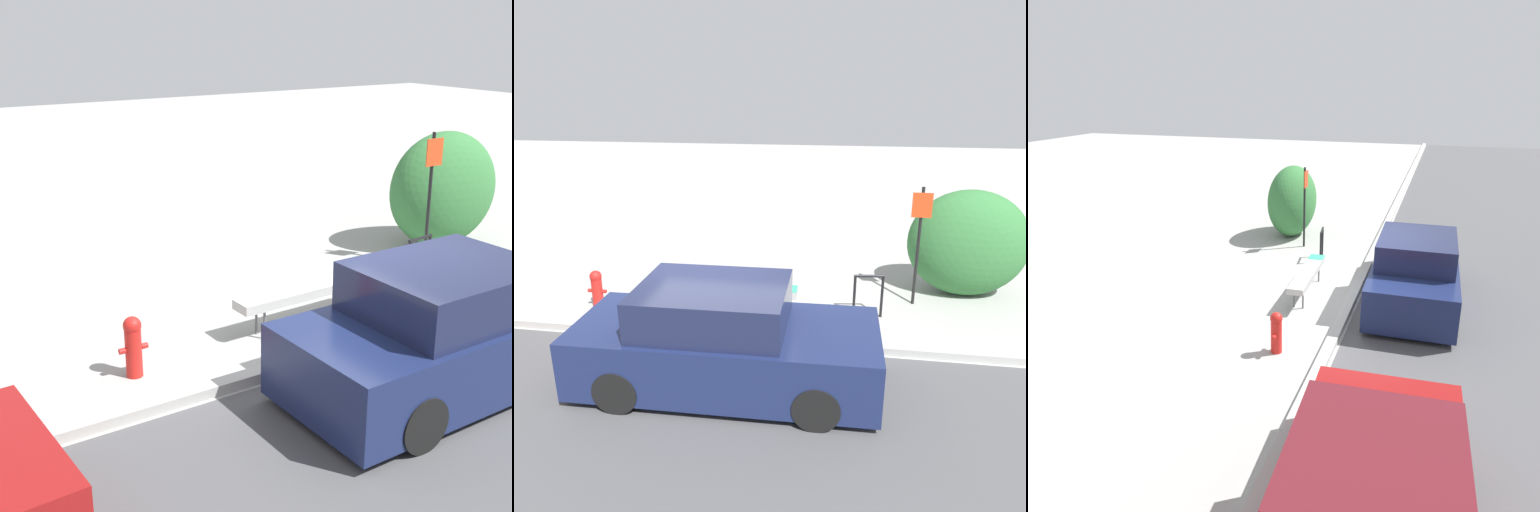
% 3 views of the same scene
% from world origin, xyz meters
% --- Properties ---
extents(ground_plane, '(60.00, 60.00, 0.00)m').
position_xyz_m(ground_plane, '(0.00, 0.00, 0.00)').
color(ground_plane, '#9E9E99').
extents(curb, '(60.00, 0.20, 0.13)m').
position_xyz_m(curb, '(0.00, 0.00, 0.07)').
color(curb, '#A8A8A3').
rests_on(curb, ground_plane).
extents(bench, '(2.24, 0.42, 0.56)m').
position_xyz_m(bench, '(0.15, 1.04, 0.48)').
color(bench, '#515156').
rests_on(bench, ground_plane).
extents(bike_rack, '(0.55, 0.12, 0.83)m').
position_xyz_m(bike_rack, '(2.53, 1.30, 0.50)').
color(bike_rack, black).
rests_on(bike_rack, ground_plane).
extents(sign_post, '(0.36, 0.08, 2.30)m').
position_xyz_m(sign_post, '(3.43, 2.03, 1.38)').
color(sign_post, black).
rests_on(sign_post, ground_plane).
extents(fire_hydrant, '(0.36, 0.22, 0.77)m').
position_xyz_m(fire_hydrant, '(-2.51, 0.88, 0.41)').
color(fire_hydrant, red).
rests_on(fire_hydrant, ground_plane).
extents(shrub_hedge, '(2.34, 1.41, 2.15)m').
position_xyz_m(shrub_hedge, '(4.47, 2.71, 1.07)').
color(shrub_hedge, '#337038').
rests_on(shrub_hedge, ground_plane).
extents(parked_car_near, '(4.17, 1.82, 1.51)m').
position_xyz_m(parked_car_near, '(0.49, -1.26, 0.68)').
color(parked_car_near, black).
rests_on(parked_car_near, ground_plane).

